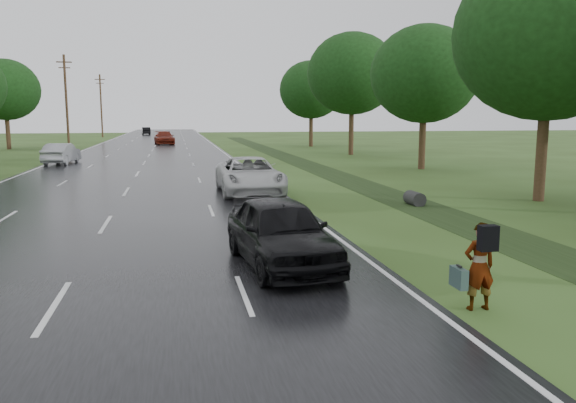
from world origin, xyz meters
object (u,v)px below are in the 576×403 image
(pedestrian, at_px, (479,265))
(white_pickup, at_px, (250,175))
(dark_sedan, at_px, (281,232))
(silver_sedan, at_px, (61,154))

(pedestrian, height_order, white_pickup, white_pickup)
(white_pickup, relative_size, dark_sedan, 1.24)
(white_pickup, xyz_separation_m, silver_sedan, (-11.30, 18.12, -0.07))
(pedestrian, xyz_separation_m, silver_sedan, (-13.37, 34.03, -0.05))
(pedestrian, bearing_deg, dark_sedan, -50.36)
(white_pickup, distance_m, silver_sedan, 21.35)
(pedestrian, height_order, dark_sedan, dark_sedan)
(pedestrian, distance_m, dark_sedan, 4.65)
(pedestrian, distance_m, silver_sedan, 36.56)
(white_pickup, bearing_deg, pedestrian, -82.88)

